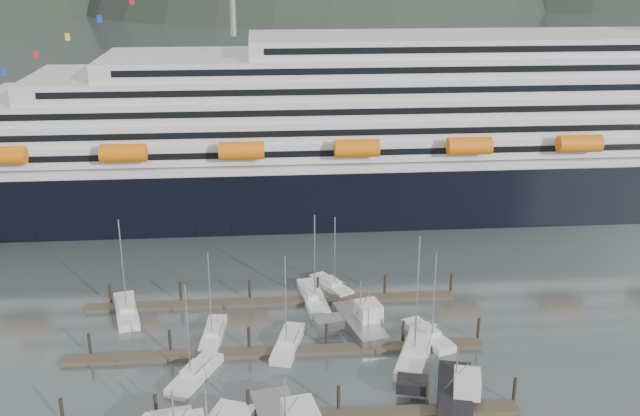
# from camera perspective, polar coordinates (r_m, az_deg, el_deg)

# --- Properties ---
(ground) EXTENTS (1600.00, 1600.00, 0.00)m
(ground) POSITION_cam_1_polar(r_m,az_deg,el_deg) (85.27, 0.08, -11.93)
(ground) COLOR #4D5B5B
(ground) RESTS_ON ground
(cruise_ship) EXTENTS (210.00, 30.40, 50.30)m
(cruise_ship) POSITION_cam_1_polar(r_m,az_deg,el_deg) (136.55, 10.81, 5.24)
(cruise_ship) COLOR black
(cruise_ship) RESTS_ON ground
(dock_mid) EXTENTS (48.18, 2.28, 3.20)m
(dock_mid) POSITION_cam_1_polar(r_m,az_deg,el_deg) (87.53, -3.36, -10.85)
(dock_mid) COLOR #483D2E
(dock_mid) RESTS_ON ground
(dock_far) EXTENTS (48.18, 2.28, 3.20)m
(dock_far) POSITION_cam_1_polar(r_m,az_deg,el_deg) (99.01, -3.57, -7.10)
(dock_far) COLOR #483D2E
(dock_far) RESTS_ON ground
(sailboat_a) EXTENTS (5.93, 8.94, 11.96)m
(sailboat_a) POSITION_cam_1_polar(r_m,az_deg,el_deg) (83.92, -9.52, -12.46)
(sailboat_a) COLOR silver
(sailboat_a) RESTS_ON ground
(sailboat_b) EXTENTS (3.06, 8.85, 11.68)m
(sailboat_b) POSITION_cam_1_polar(r_m,az_deg,el_deg) (91.53, -8.14, -9.53)
(sailboat_b) COLOR silver
(sailboat_b) RESTS_ON ground
(sailboat_c) EXTENTS (4.61, 9.34, 12.27)m
(sailboat_c) POSITION_cam_1_polar(r_m,az_deg,el_deg) (88.75, -2.45, -10.31)
(sailboat_c) COLOR silver
(sailboat_c) RESTS_ON ground
(sailboat_d) EXTENTS (7.25, 12.69, 15.56)m
(sailboat_d) POSITION_cam_1_polar(r_m,az_deg,el_deg) (87.73, 7.34, -10.81)
(sailboat_d) COLOR silver
(sailboat_d) RESTS_ON ground
(sailboat_e) EXTENTS (4.80, 10.26, 13.59)m
(sailboat_e) POSITION_cam_1_polar(r_m,az_deg,el_deg) (99.11, -14.53, -7.62)
(sailboat_e) COLOR silver
(sailboat_e) RESTS_ON ground
(sailboat_f) EXTENTS (5.64, 7.94, 10.96)m
(sailboat_f) POSITION_cam_1_polar(r_m,az_deg,el_deg) (102.93, 0.87, -5.94)
(sailboat_f) COLOR silver
(sailboat_f) RESTS_ON ground
(sailboat_g) EXTENTS (3.83, 10.88, 12.92)m
(sailboat_g) POSITION_cam_1_polar(r_m,az_deg,el_deg) (99.34, -0.52, -6.90)
(sailboat_g) COLOR silver
(sailboat_g) RESTS_ON ground
(sailboat_h) EXTENTS (5.19, 8.64, 11.74)m
(sailboat_h) POSITION_cam_1_polar(r_m,az_deg,el_deg) (91.29, 8.22, -9.61)
(sailboat_h) COLOR silver
(sailboat_h) RESTS_ON ground
(trawler_d) EXTENTS (9.17, 11.95, 6.81)m
(trawler_d) POSITION_cam_1_polar(r_m,az_deg,el_deg) (80.19, 10.15, -13.73)
(trawler_d) COLOR black
(trawler_d) RESTS_ON ground
(trawler_e) EXTENTS (8.80, 11.25, 6.96)m
(trawler_e) POSITION_cam_1_polar(r_m,az_deg,el_deg) (92.43, 3.00, -8.70)
(trawler_e) COLOR #95979A
(trawler_e) RESTS_ON ground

